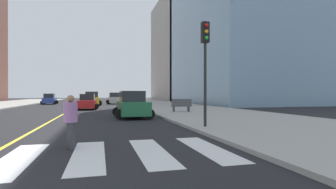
% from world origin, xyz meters
% --- Properties ---
extents(sidewalk_kerb_east, '(10.00, 120.00, 0.15)m').
position_xyz_m(sidewalk_kerb_east, '(12.20, 20.00, 0.07)').
color(sidewalk_kerb_east, '#9E9B93').
rests_on(sidewalk_kerb_east, ground).
extents(lane_divider_paint, '(0.16, 80.00, 0.01)m').
position_xyz_m(lane_divider_paint, '(0.00, 40.00, 0.01)').
color(lane_divider_paint, yellow).
rests_on(lane_divider_paint, ground).
extents(parking_garage_concrete, '(18.00, 24.00, 26.92)m').
position_xyz_m(parking_garage_concrete, '(27.31, 63.57, 13.46)').
color(parking_garage_concrete, '#9E9B93').
rests_on(parking_garage_concrete, ground).
extents(car_silver_nearest, '(2.75, 4.37, 1.94)m').
position_xyz_m(car_silver_nearest, '(5.39, 41.46, 0.91)').
color(car_silver_nearest, '#B7B7BC').
rests_on(car_silver_nearest, ground).
extents(car_yellow_second, '(2.87, 4.59, 2.05)m').
position_xyz_m(car_yellow_second, '(1.86, 36.11, 0.96)').
color(car_yellow_second, gold).
rests_on(car_yellow_second, ground).
extents(car_green_third, '(2.75, 4.37, 1.94)m').
position_xyz_m(car_green_third, '(5.29, 15.30, 0.91)').
color(car_green_third, '#236B42').
rests_on(car_green_third, ground).
extents(car_white_fourth, '(2.51, 3.97, 1.76)m').
position_xyz_m(car_white_fourth, '(1.58, 50.20, 0.82)').
color(car_white_fourth, silver).
rests_on(car_white_fourth, ground).
extents(car_red_fifth, '(2.49, 3.90, 1.71)m').
position_xyz_m(car_red_fifth, '(1.67, 26.28, 0.80)').
color(car_red_fifth, red).
rests_on(car_red_fifth, ground).
extents(car_blue_sixth, '(2.56, 4.01, 1.76)m').
position_xyz_m(car_blue_sixth, '(-5.07, 42.91, 0.82)').
color(car_blue_sixth, '#2D479E').
rests_on(car_blue_sixth, ground).
extents(traffic_light_near_corner, '(0.36, 0.41, 5.06)m').
position_xyz_m(traffic_light_near_corner, '(7.95, 8.05, 3.69)').
color(traffic_light_near_corner, black).
rests_on(traffic_light_near_corner, sidewalk_kerb_east).
extents(park_bench, '(1.84, 0.71, 1.12)m').
position_xyz_m(park_bench, '(10.03, 18.44, 0.69)').
color(park_bench, '#47474C').
rests_on(park_bench, sidewalk_kerb_east).
extents(pedestrian_crossing, '(0.42, 0.42, 1.69)m').
position_xyz_m(pedestrian_crossing, '(2.12, 5.05, 0.93)').
color(pedestrian_crossing, '#38383D').
rests_on(pedestrian_crossing, ground).
extents(fire_hydrant, '(0.26, 0.26, 0.89)m').
position_xyz_m(fire_hydrant, '(7.99, 29.03, 0.58)').
color(fire_hydrant, red).
rests_on(fire_hydrant, sidewalk_kerb_east).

